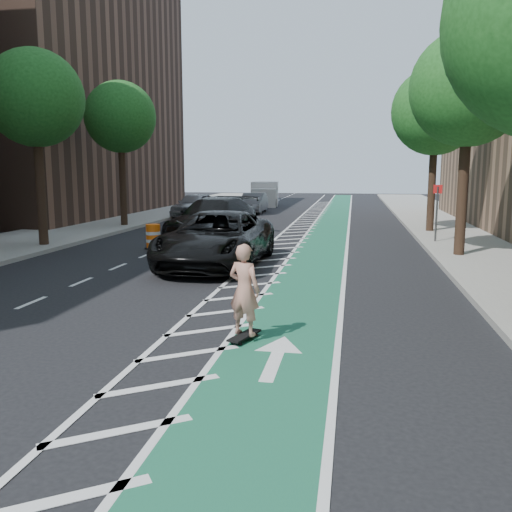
% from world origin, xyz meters
% --- Properties ---
extents(ground, '(120.00, 120.00, 0.00)m').
position_xyz_m(ground, '(0.00, 0.00, 0.00)').
color(ground, black).
rests_on(ground, ground).
extents(bike_lane, '(2.00, 90.00, 0.01)m').
position_xyz_m(bike_lane, '(3.00, 10.00, 0.01)').
color(bike_lane, '#185740').
rests_on(bike_lane, ground).
extents(buffer_strip, '(1.40, 90.00, 0.01)m').
position_xyz_m(buffer_strip, '(1.50, 10.00, 0.01)').
color(buffer_strip, silver).
rests_on(buffer_strip, ground).
extents(sidewalk_right, '(5.00, 90.00, 0.15)m').
position_xyz_m(sidewalk_right, '(9.50, 10.00, 0.07)').
color(sidewalk_right, gray).
rests_on(sidewalk_right, ground).
extents(sidewalk_left, '(5.00, 90.00, 0.15)m').
position_xyz_m(sidewalk_left, '(-9.50, 10.00, 0.07)').
color(sidewalk_left, gray).
rests_on(sidewalk_left, ground).
extents(curb_right, '(0.12, 90.00, 0.16)m').
position_xyz_m(curb_right, '(7.05, 10.00, 0.08)').
color(curb_right, gray).
rests_on(curb_right, ground).
extents(curb_left, '(0.12, 90.00, 0.16)m').
position_xyz_m(curb_left, '(-7.05, 10.00, 0.08)').
color(curb_left, gray).
rests_on(curb_left, ground).
extents(building_left_far, '(14.00, 22.00, 18.00)m').
position_xyz_m(building_left_far, '(-17.50, 24.00, 9.00)').
color(building_left_far, brown).
rests_on(building_left_far, ground).
extents(tree_r_c, '(4.20, 4.20, 7.90)m').
position_xyz_m(tree_r_c, '(7.90, 8.00, 5.77)').
color(tree_r_c, '#382619').
rests_on(tree_r_c, ground).
extents(tree_l_c, '(4.20, 4.20, 7.90)m').
position_xyz_m(tree_l_c, '(-7.90, 8.00, 5.77)').
color(tree_l_c, '#382619').
rests_on(tree_l_c, ground).
extents(tree_r_d, '(4.20, 4.20, 7.90)m').
position_xyz_m(tree_r_d, '(7.90, 16.00, 5.77)').
color(tree_r_d, '#382619').
rests_on(tree_r_d, ground).
extents(tree_l_d, '(4.20, 4.20, 7.90)m').
position_xyz_m(tree_l_d, '(-7.90, 16.00, 5.77)').
color(tree_l_d, '#382619').
rests_on(tree_l_d, ground).
extents(sign_post, '(0.35, 0.08, 2.47)m').
position_xyz_m(sign_post, '(7.60, 12.00, 1.35)').
color(sign_post, '#4C4C4C').
rests_on(sign_post, ground).
extents(skateboard, '(0.51, 0.90, 0.12)m').
position_xyz_m(skateboard, '(2.30, -1.89, 0.09)').
color(skateboard, black).
rests_on(skateboard, ground).
extents(skateboarder, '(0.71, 0.58, 1.68)m').
position_xyz_m(skateboarder, '(2.30, -1.89, 0.96)').
color(skateboarder, tan).
rests_on(skateboarder, skateboard).
extents(suv_near, '(3.05, 6.38, 1.75)m').
position_xyz_m(suv_near, '(-0.14, 5.67, 0.88)').
color(suv_near, black).
rests_on(suv_near, ground).
extents(suv_far, '(3.42, 6.71, 1.86)m').
position_xyz_m(suv_far, '(-1.81, 11.79, 0.93)').
color(suv_far, black).
rests_on(suv_far, ground).
extents(car_silver, '(2.39, 4.84, 1.59)m').
position_xyz_m(car_silver, '(-6.00, 22.97, 0.79)').
color(car_silver, '#A0A0A5').
rests_on(car_silver, ground).
extents(car_grey, '(1.57, 4.34, 1.42)m').
position_xyz_m(car_grey, '(-2.80, 26.75, 0.71)').
color(car_grey, '#5D5D62').
rests_on(car_grey, ground).
extents(box_truck, '(2.72, 5.10, 2.03)m').
position_xyz_m(box_truck, '(-3.25, 34.45, 0.94)').
color(box_truck, silver).
rests_on(box_truck, ground).
extents(barrel_a, '(0.71, 0.71, 0.97)m').
position_xyz_m(barrel_a, '(-3.53, 8.86, 0.46)').
color(barrel_a, '#FF620D').
rests_on(barrel_a, ground).
extents(barrel_b, '(0.70, 0.70, 0.95)m').
position_xyz_m(barrel_b, '(-2.39, 9.83, 0.45)').
color(barrel_b, '#EC4D0C').
rests_on(barrel_b, ground).
extents(barrel_c, '(0.64, 0.64, 0.87)m').
position_xyz_m(barrel_c, '(-4.00, 19.00, 0.41)').
color(barrel_c, '#EC540C').
rests_on(barrel_c, ground).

